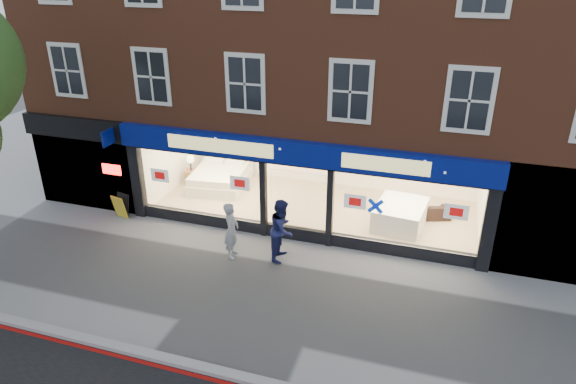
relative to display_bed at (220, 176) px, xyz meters
The scene contains 12 objects.
ground 7.10m from the display_bed, 56.85° to the right, with size 120.00×120.00×0.00m, color gray.
kerb_line 9.84m from the display_bed, 66.79° to the right, with size 60.00×0.10×0.01m, color #8C0A07.
kerb_stone 9.65m from the display_bed, 66.32° to the right, with size 60.00×0.25×0.12m, color gray.
showroom_floor 3.96m from the display_bed, ahead, with size 11.00×4.50×0.10m, color tan.
building 7.37m from the display_bed, 14.57° to the left, with size 19.00×8.26×10.30m.
display_bed is the anchor object (origin of this frame).
bedside_table 1.14m from the display_bed, behind, with size 0.45×0.45×0.55m, color brown.
mattress_stack 6.96m from the display_bed, ahead, with size 1.69×2.04×0.74m.
sofa 7.58m from the display_bed, ahead, with size 1.70×0.66×0.50m, color black.
a_board 3.90m from the display_bed, 123.96° to the right, with size 0.53×0.34×0.82m, color gold.
pedestrian_grey 5.00m from the display_bed, 61.51° to the right, with size 0.63×0.41×1.71m, color #9C9EA4.
pedestrian_blue 5.55m from the display_bed, 46.53° to the right, with size 0.91×0.71×1.86m, color #1C1F4F.
Camera 1 is at (4.02, -10.32, 8.07)m, focal length 32.00 mm.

